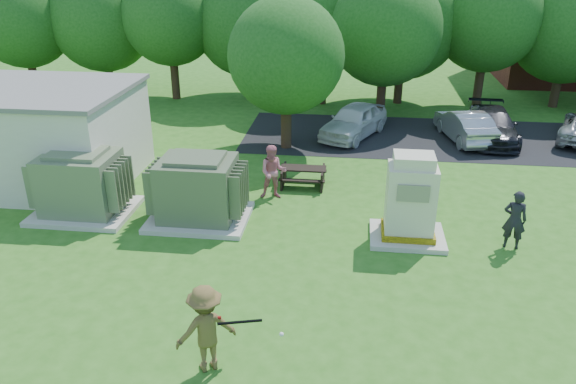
# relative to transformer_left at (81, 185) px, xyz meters

# --- Properties ---
(ground) EXTENTS (120.00, 120.00, 0.00)m
(ground) POSITION_rel_transformer_left_xyz_m (6.50, -4.50, -0.97)
(ground) COLOR #2D6619
(ground) RESTS_ON ground
(parking_strip) EXTENTS (20.00, 6.00, 0.01)m
(parking_strip) POSITION_rel_transformer_left_xyz_m (13.50, 9.00, -0.96)
(parking_strip) COLOR #232326
(parking_strip) RESTS_ON ground
(transformer_left) EXTENTS (3.00, 2.40, 2.07)m
(transformer_left) POSITION_rel_transformer_left_xyz_m (0.00, 0.00, 0.00)
(transformer_left) COLOR beige
(transformer_left) RESTS_ON ground
(transformer_right) EXTENTS (3.00, 2.40, 2.07)m
(transformer_right) POSITION_rel_transformer_left_xyz_m (3.70, 0.00, 0.00)
(transformer_right) COLOR beige
(transformer_right) RESTS_ON ground
(generator_cabinet) EXTENTS (2.11, 1.73, 2.57)m
(generator_cabinet) POSITION_rel_transformer_left_xyz_m (9.95, -0.45, 0.15)
(generator_cabinet) COLOR beige
(generator_cabinet) RESTS_ON ground
(picnic_table) EXTENTS (1.59, 1.19, 0.68)m
(picnic_table) POSITION_rel_transformer_left_xyz_m (6.59, 3.03, -0.54)
(picnic_table) COLOR black
(picnic_table) RESTS_ON ground
(batter) EXTENTS (1.40, 1.19, 1.87)m
(batter) POSITION_rel_transformer_left_xyz_m (5.62, -6.40, -0.03)
(batter) COLOR brown
(batter) RESTS_ON ground
(person_by_generator) EXTENTS (0.70, 0.54, 1.71)m
(person_by_generator) POSITION_rel_transformer_left_xyz_m (12.79, -0.61, -0.11)
(person_by_generator) COLOR black
(person_by_generator) RESTS_ON ground
(person_at_picnic) EXTENTS (0.97, 0.80, 1.83)m
(person_at_picnic) POSITION_rel_transformer_left_xyz_m (5.71, 1.90, -0.06)
(person_at_picnic) COLOR #C56879
(person_at_picnic) RESTS_ON ground
(car_white) EXTENTS (3.30, 4.52, 1.43)m
(car_white) POSITION_rel_transformer_left_xyz_m (8.26, 8.78, -0.25)
(car_white) COLOR silver
(car_white) RESTS_ON ground
(car_silver_a) EXTENTS (2.24, 4.22, 1.32)m
(car_silver_a) POSITION_rel_transformer_left_xyz_m (12.99, 8.83, -0.31)
(car_silver_a) COLOR #A6A5AA
(car_silver_a) RESTS_ON ground
(car_dark) EXTENTS (2.01, 4.60, 1.32)m
(car_dark) POSITION_rel_transformer_left_xyz_m (14.15, 9.03, -0.31)
(car_dark) COLOR black
(car_dark) RESTS_ON ground
(batting_equipment) EXTENTS (1.42, 0.39, 0.45)m
(batting_equipment) POSITION_rel_transformer_left_xyz_m (6.34, -6.44, 0.20)
(batting_equipment) COLOR black
(batting_equipment) RESTS_ON ground
(tree_row) EXTENTS (41.30, 13.30, 7.30)m
(tree_row) POSITION_rel_transformer_left_xyz_m (8.25, 14.00, 3.18)
(tree_row) COLOR #47301E
(tree_row) RESTS_ON ground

